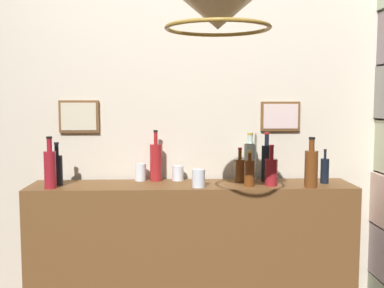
# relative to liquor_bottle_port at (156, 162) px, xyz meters

# --- Properties ---
(panelled_rear_partition) EXTENTS (3.23, 0.15, 2.45)m
(panelled_rear_partition) POSITION_rel_liquor_bottle_port_xyz_m (0.22, 0.12, 0.19)
(panelled_rear_partition) COLOR beige
(panelled_rear_partition) RESTS_ON ground
(bar_shelf_unit) EXTENTS (1.96, 0.36, 0.99)m
(bar_shelf_unit) POSITION_rel_liquor_bottle_port_xyz_m (0.22, -0.13, -0.62)
(bar_shelf_unit) COLOR brown
(bar_shelf_unit) RESTS_ON ground
(liquor_bottle_port) EXTENTS (0.08, 0.08, 0.32)m
(liquor_bottle_port) POSITION_rel_liquor_bottle_port_xyz_m (0.00, 0.00, 0.00)
(liquor_bottle_port) COLOR maroon
(liquor_bottle_port) RESTS_ON bar_shelf_unit
(liquor_bottle_bourbon) EXTENTS (0.06, 0.06, 0.21)m
(liquor_bottle_bourbon) POSITION_rel_liquor_bottle_port_xyz_m (0.56, -0.21, -0.04)
(liquor_bottle_bourbon) COLOR brown
(liquor_bottle_bourbon) RESTS_ON bar_shelf_unit
(liquor_bottle_vodka) EXTENTS (0.06, 0.06, 0.31)m
(liquor_bottle_vodka) POSITION_rel_liquor_bottle_port_xyz_m (0.69, -0.05, 0.00)
(liquor_bottle_vodka) COLOR black
(liquor_bottle_vodka) RESTS_ON bar_shelf_unit
(liquor_bottle_rum) EXTENTS (0.07, 0.07, 0.26)m
(liquor_bottle_rum) POSITION_rel_liquor_bottle_port_xyz_m (-0.59, -0.13, -0.02)
(liquor_bottle_rum) COLOR black
(liquor_bottle_rum) RESTS_ON bar_shelf_unit
(liquor_bottle_rye) EXTENTS (0.06, 0.06, 0.22)m
(liquor_bottle_rye) POSITION_rel_liquor_bottle_port_xyz_m (0.52, -0.08, -0.04)
(liquor_bottle_rye) COLOR brown
(liquor_bottle_rye) RESTS_ON bar_shelf_unit
(liquor_bottle_vermouth) EXTENTS (0.05, 0.05, 0.21)m
(liquor_bottle_vermouth) POSITION_rel_liquor_bottle_port_xyz_m (1.04, -0.13, -0.04)
(liquor_bottle_vermouth) COLOR black
(liquor_bottle_vermouth) RESTS_ON bar_shelf_unit
(liquor_bottle_brandy) EXTENTS (0.08, 0.08, 0.30)m
(liquor_bottle_brandy) POSITION_rel_liquor_bottle_port_xyz_m (0.92, -0.26, -0.00)
(liquor_bottle_brandy) COLOR brown
(liquor_bottle_brandy) RESTS_ON bar_shelf_unit
(liquor_bottle_whiskey) EXTENTS (0.07, 0.07, 0.24)m
(liquor_bottle_whiskey) POSITION_rel_liquor_bottle_port_xyz_m (0.69, -0.19, -0.03)
(liquor_bottle_whiskey) COLOR maroon
(liquor_bottle_whiskey) RESTS_ON bar_shelf_unit
(liquor_bottle_scotch) EXTENTS (0.07, 0.07, 0.30)m
(liquor_bottle_scotch) POSITION_rel_liquor_bottle_port_xyz_m (-0.60, -0.23, -0.00)
(liquor_bottle_scotch) COLOR maroon
(liquor_bottle_scotch) RESTS_ON bar_shelf_unit
(liquor_bottle_mezcal) EXTENTS (0.08, 0.08, 0.30)m
(liquor_bottle_mezcal) POSITION_rel_liquor_bottle_port_xyz_m (0.60, -0.01, 0.00)
(liquor_bottle_mezcal) COLOR silver
(liquor_bottle_mezcal) RESTS_ON bar_shelf_unit
(glass_tumbler_rocks) EXTENTS (0.07, 0.07, 0.09)m
(glass_tumbler_rocks) POSITION_rel_liquor_bottle_port_xyz_m (0.14, -0.00, -0.08)
(glass_tumbler_rocks) COLOR silver
(glass_tumbler_rocks) RESTS_ON bar_shelf_unit
(glass_tumbler_highball) EXTENTS (0.08, 0.08, 0.11)m
(glass_tumbler_highball) POSITION_rel_liquor_bottle_port_xyz_m (0.26, -0.23, -0.07)
(glass_tumbler_highball) COLOR silver
(glass_tumbler_highball) RESTS_ON bar_shelf_unit
(glass_tumbler_shot) EXTENTS (0.07, 0.07, 0.11)m
(glass_tumbler_shot) POSITION_rel_liquor_bottle_port_xyz_m (-0.10, 0.00, -0.07)
(glass_tumbler_shot) COLOR silver
(glass_tumbler_shot) RESTS_ON bar_shelf_unit
(pendant_lamp) EXTENTS (0.42, 0.42, 0.50)m
(pendant_lamp) POSITION_rel_liquor_bottle_port_xyz_m (0.29, -1.06, 0.75)
(pendant_lamp) COLOR beige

